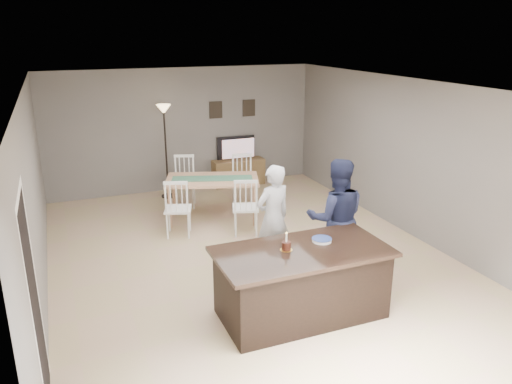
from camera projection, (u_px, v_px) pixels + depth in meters
name	position (u px, v px, depth m)	size (l,w,h in m)	color
floor	(249.00, 257.00, 7.97)	(8.00, 8.00, 0.00)	tan
room_shell	(249.00, 155.00, 7.45)	(8.00, 8.00, 8.00)	slate
kitchen_island	(301.00, 282.00, 6.24)	(2.15, 1.10, 0.90)	black
tv_console	(238.00, 172.00, 11.63)	(1.20, 0.40, 0.60)	brown
television	(237.00, 148.00, 11.51)	(0.91, 0.12, 0.53)	black
tv_screen_glow	(238.00, 148.00, 11.44)	(0.78, 0.78, 0.00)	orange
picture_frames	(233.00, 109.00, 11.34)	(1.10, 0.02, 0.38)	black
doorway	(33.00, 287.00, 4.49)	(0.00, 2.10, 2.65)	black
woman	(273.00, 218.00, 7.40)	(0.59, 0.39, 1.62)	#BCBCC1
man	(336.00, 219.00, 7.15)	(0.86, 0.67, 1.77)	#181C35
birthday_cake	(286.00, 246.00, 6.08)	(0.15, 0.15, 0.24)	gold
plate_stack	(322.00, 240.00, 6.34)	(0.25, 0.25, 0.04)	white
dining_table	(212.00, 186.00, 9.39)	(2.16, 2.35, 1.05)	tan
floor_lamp	(165.00, 126.00, 10.39)	(0.30, 0.30, 2.00)	black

